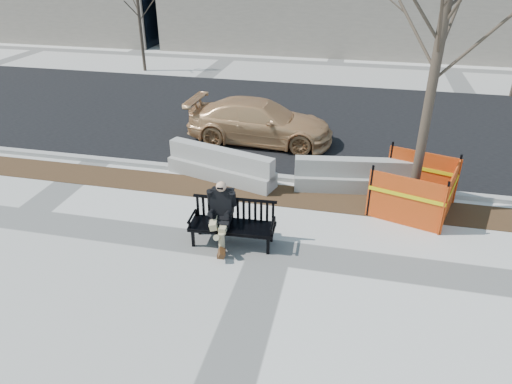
{
  "coord_description": "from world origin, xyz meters",
  "views": [
    {
      "loc": [
        1.56,
        -8.33,
        5.99
      ],
      "look_at": [
        -0.49,
        0.72,
        1.05
      ],
      "focal_mm": 32.91,
      "sensor_mm": 36.0,
      "label": 1
    }
  ],
  "objects_px": {
    "bench": "(233,243)",
    "jersey_barrier_left": "(221,179)",
    "sedan": "(260,141)",
    "jersey_barrier_right": "(352,189)",
    "seated_man": "(222,241)",
    "tree_fence": "(410,209)"
  },
  "relations": [
    {
      "from": "bench",
      "to": "jersey_barrier_right",
      "type": "height_order",
      "value": "bench"
    },
    {
      "from": "seated_man",
      "to": "sedan",
      "type": "distance_m",
      "value": 6.13
    },
    {
      "from": "sedan",
      "to": "jersey_barrier_left",
      "type": "bearing_deg",
      "value": 173.21
    },
    {
      "from": "sedan",
      "to": "jersey_barrier_right",
      "type": "height_order",
      "value": "sedan"
    },
    {
      "from": "tree_fence",
      "to": "sedan",
      "type": "xyz_separation_m",
      "value": [
        -4.72,
        3.66,
        0.0
      ]
    },
    {
      "from": "bench",
      "to": "jersey_barrier_right",
      "type": "xyz_separation_m",
      "value": [
        2.52,
        3.26,
        0.0
      ]
    },
    {
      "from": "sedan",
      "to": "jersey_barrier_right",
      "type": "xyz_separation_m",
      "value": [
        3.24,
        -2.89,
        0.0
      ]
    },
    {
      "from": "bench",
      "to": "seated_man",
      "type": "height_order",
      "value": "seated_man"
    },
    {
      "from": "tree_fence",
      "to": "jersey_barrier_left",
      "type": "bearing_deg",
      "value": 173.46
    },
    {
      "from": "seated_man",
      "to": "tree_fence",
      "type": "height_order",
      "value": "tree_fence"
    },
    {
      "from": "bench",
      "to": "seated_man",
      "type": "relative_size",
      "value": 1.33
    },
    {
      "from": "sedan",
      "to": "jersey_barrier_left",
      "type": "relative_size",
      "value": 1.48
    },
    {
      "from": "jersey_barrier_left",
      "to": "tree_fence",
      "type": "bearing_deg",
      "value": 9.68
    },
    {
      "from": "sedan",
      "to": "jersey_barrier_left",
      "type": "distance_m",
      "value": 3.1
    },
    {
      "from": "jersey_barrier_left",
      "to": "jersey_barrier_right",
      "type": "bearing_deg",
      "value": 18.9
    },
    {
      "from": "sedan",
      "to": "tree_fence",
      "type": "bearing_deg",
      "value": -125.96
    },
    {
      "from": "tree_fence",
      "to": "jersey_barrier_left",
      "type": "height_order",
      "value": "tree_fence"
    },
    {
      "from": "sedan",
      "to": "jersey_barrier_left",
      "type": "xyz_separation_m",
      "value": [
        -0.47,
        -3.07,
        0.0
      ]
    },
    {
      "from": "tree_fence",
      "to": "jersey_barrier_left",
      "type": "xyz_separation_m",
      "value": [
        -5.19,
        0.59,
        0.0
      ]
    },
    {
      "from": "seated_man",
      "to": "jersey_barrier_left",
      "type": "xyz_separation_m",
      "value": [
        -0.92,
        3.05,
        0.0
      ]
    },
    {
      "from": "bench",
      "to": "jersey_barrier_left",
      "type": "bearing_deg",
      "value": 108.3
    },
    {
      "from": "sedan",
      "to": "jersey_barrier_right",
      "type": "distance_m",
      "value": 4.34
    }
  ]
}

